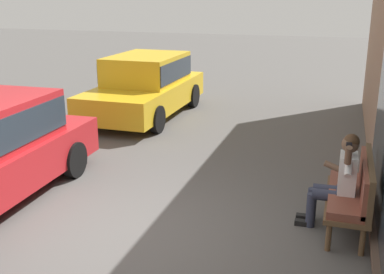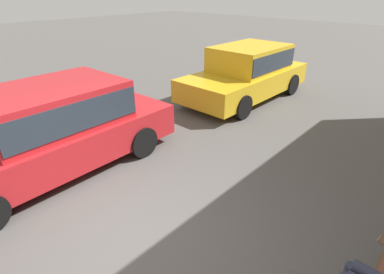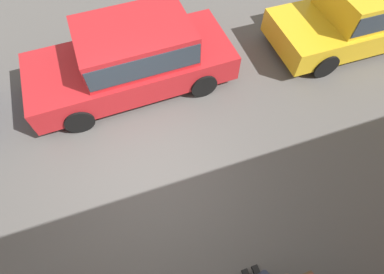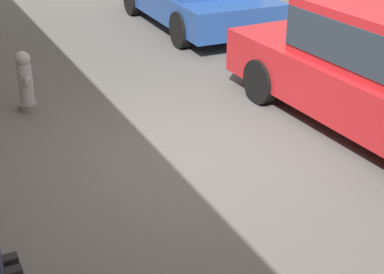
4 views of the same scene
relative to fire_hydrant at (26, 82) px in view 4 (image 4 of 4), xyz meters
The scene contains 2 objects.
ground_plane 2.68m from the fire_hydrant, 148.77° to the right, with size 60.00×60.00×0.00m, color #565451.
fire_hydrant is the anchor object (origin of this frame).
Camera 4 is at (-5.18, 2.60, 3.06)m, focal length 55.00 mm.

